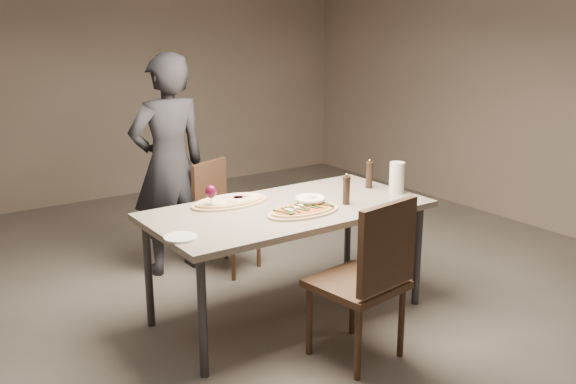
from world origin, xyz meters
TOP-DOWN VIEW (x-y plane):
  - room at (0.00, 0.00)m, footprint 7.00×7.00m
  - dining_table at (0.00, 0.00)m, footprint 1.80×0.90m
  - zucchini_pizza at (0.01, -0.16)m, footprint 0.51×0.28m
  - ham_pizza at (-0.27, 0.28)m, footprint 0.54×0.30m
  - bread_basket at (0.12, -0.08)m, footprint 0.20×0.20m
  - oil_dish at (-0.17, 0.25)m, footprint 0.13×0.13m
  - pepper_mill_left at (0.35, -0.16)m, footprint 0.05×0.05m
  - pepper_mill_right at (0.75, 0.06)m, footprint 0.05×0.05m
  - carafe at (0.81, -0.14)m, footprint 0.10×0.10m
  - wine_glass at (-0.43, 0.23)m, footprint 0.07×0.07m
  - side_plate at (-0.83, -0.16)m, footprint 0.19×0.19m
  - chair_near at (0.03, -0.76)m, footprint 0.52×0.52m
  - chair_far at (0.05, 0.99)m, footprint 0.52×0.52m
  - diner at (-0.29, 1.16)m, footprint 0.62×0.41m

SIDE VIEW (x-z plane):
  - chair_far at x=0.05m, z-range 0.05..0.90m
  - chair_near at x=0.03m, z-range 0.06..1.04m
  - dining_table at x=0.00m, z-range 0.32..1.07m
  - side_plate at x=-0.83m, z-range 0.75..0.76m
  - oil_dish at x=-0.17m, z-range 0.75..0.76m
  - ham_pizza at x=-0.27m, z-range 0.75..0.78m
  - zucchini_pizza at x=0.01m, z-range 0.74..0.79m
  - bread_basket at x=0.12m, z-range 0.76..0.83m
  - diner at x=-0.29m, z-range 0.00..1.69m
  - pepper_mill_left at x=0.35m, z-range 0.74..0.95m
  - pepper_mill_right at x=0.75m, z-range 0.74..0.95m
  - carafe at x=0.81m, z-range 0.75..0.97m
  - wine_glass at x=-0.43m, z-range 0.78..0.94m
  - room at x=0.00m, z-range -2.10..4.90m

